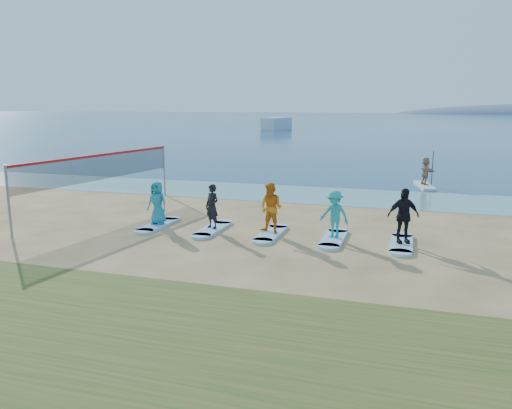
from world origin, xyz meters
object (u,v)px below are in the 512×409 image
(surfboard_0, at_px, (158,225))
(student_3, at_px, (334,214))
(boat_offshore_a, at_px, (276,129))
(surfboard_1, at_px, (212,229))
(surfboard_3, at_px, (334,239))
(student_1, at_px, (212,206))
(paddleboard, at_px, (425,185))
(student_4, at_px, (403,216))
(surfboard_2, at_px, (271,234))
(paddleboarder, at_px, (426,171))
(student_0, at_px, (157,203))
(student_2, at_px, (271,208))
(surfboard_4, at_px, (402,244))
(volleyball_net, at_px, (100,168))

(surfboard_0, height_order, student_3, student_3)
(boat_offshore_a, height_order, surfboard_1, boat_offshore_a)
(surfboard_0, xyz_separation_m, surfboard_3, (6.60, 0.00, 0.00))
(surfboard_0, height_order, student_1, student_1)
(paddleboard, xyz_separation_m, student_4, (-0.92, -12.78, 0.92))
(boat_offshore_a, xyz_separation_m, surfboard_3, (22.32, -75.28, 0.04))
(surfboard_2, height_order, surfboard_3, same)
(paddleboarder, xyz_separation_m, student_0, (-9.71, -12.78, 0.01))
(boat_offshore_a, xyz_separation_m, student_2, (20.12, -75.28, 0.96))
(paddleboard, height_order, surfboard_0, paddleboard)
(paddleboard, bearing_deg, surfboard_0, -137.39)
(surfboard_2, distance_m, surfboard_4, 4.40)
(paddleboard, xyz_separation_m, surfboard_1, (-7.52, -12.78, -0.01))
(student_1, distance_m, surfboard_2, 2.36)
(surfboard_2, distance_m, student_4, 4.50)
(student_0, distance_m, student_1, 2.20)
(paddleboarder, height_order, surfboard_0, paddleboarder)
(surfboard_1, relative_size, student_3, 1.38)
(surfboard_0, distance_m, student_0, 0.84)
(paddleboard, bearing_deg, surfboard_4, -104.26)
(surfboard_2, bearing_deg, surfboard_1, 180.00)
(surfboard_1, bearing_deg, student_4, 0.00)
(paddleboard, relative_size, surfboard_1, 1.36)
(surfboard_0, bearing_deg, surfboard_2, 0.00)
(student_1, distance_m, student_3, 4.40)
(volleyball_net, relative_size, paddleboarder, 5.93)
(surfboard_0, bearing_deg, surfboard_4, 0.00)
(paddleboarder, relative_size, student_0, 0.95)
(surfboard_4, height_order, student_4, student_4)
(paddleboard, xyz_separation_m, boat_offshore_a, (-25.44, 62.51, -0.06))
(paddleboard, relative_size, paddleboarder, 1.97)
(boat_offshore_a, distance_m, student_3, 78.53)
(student_1, bearing_deg, surfboard_4, 24.15)
(surfboard_0, bearing_deg, boat_offshore_a, 101.80)
(surfboard_1, bearing_deg, surfboard_2, 0.00)
(volleyball_net, xyz_separation_m, surfboard_2, (7.81, -1.49, -1.86))
(surfboard_4, bearing_deg, boat_offshore_a, 108.04)
(student_1, bearing_deg, surfboard_3, 24.15)
(student_0, xyz_separation_m, surfboard_3, (6.60, 0.00, -0.84))
(surfboard_3, bearing_deg, student_4, 0.00)
(surfboard_1, height_order, surfboard_4, same)
(volleyball_net, xyz_separation_m, student_0, (3.42, -1.49, -1.02))
(student_1, xyz_separation_m, surfboard_2, (2.20, 0.00, -0.84))
(student_0, xyz_separation_m, student_1, (2.20, 0.00, -0.00))
(paddleboard, bearing_deg, student_0, -137.39)
(paddleboarder, relative_size, student_2, 0.87)
(surfboard_1, xyz_separation_m, surfboard_4, (6.60, 0.00, 0.00))
(surfboard_3, height_order, student_3, student_3)
(surfboard_0, bearing_deg, student_1, 0.00)
(surfboard_0, bearing_deg, student_2, 0.00)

